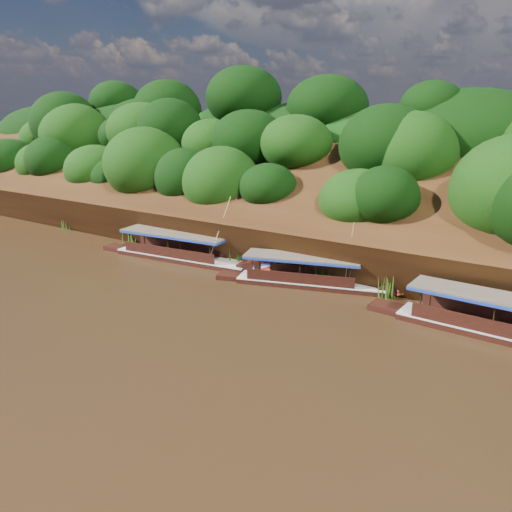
{
  "coord_description": "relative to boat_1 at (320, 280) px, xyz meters",
  "views": [
    {
      "loc": [
        16.3,
        -22.16,
        12.44
      ],
      "look_at": [
        -3.04,
        7.0,
        2.03
      ],
      "focal_mm": 35.0,
      "sensor_mm": 36.0,
      "label": 1
    }
  ],
  "objects": [
    {
      "name": "ground",
      "position": [
        -1.35,
        -8.72,
        -0.5
      ],
      "size": [
        160.0,
        160.0,
        0.0
      ],
      "primitive_type": "plane",
      "color": "black",
      "rests_on": "ground"
    },
    {
      "name": "reeds",
      "position": [
        -4.01,
        0.77,
        0.39
      ],
      "size": [
        49.56,
        2.33,
        2.24
      ],
      "color": "#366B1A",
      "rests_on": "ground"
    },
    {
      "name": "boat_1",
      "position": [
        0.0,
        0.0,
        0.0
      ],
      "size": [
        12.67,
        5.53,
        5.55
      ],
      "rotation": [
        0.0,
        0.0,
        0.31
      ],
      "color": "black",
      "rests_on": "ground"
    },
    {
      "name": "riverbank",
      "position": [
        -1.36,
        14.01,
        1.39
      ],
      "size": [
        120.0,
        30.06,
        19.4
      ],
      "color": "#311A0B",
      "rests_on": "ground"
    },
    {
      "name": "boat_2",
      "position": [
        -11.84,
        -0.5,
        0.03
      ],
      "size": [
        15.02,
        3.55,
        6.19
      ],
      "rotation": [
        0.0,
        0.0,
        0.11
      ],
      "color": "black",
      "rests_on": "ground"
    }
  ]
}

